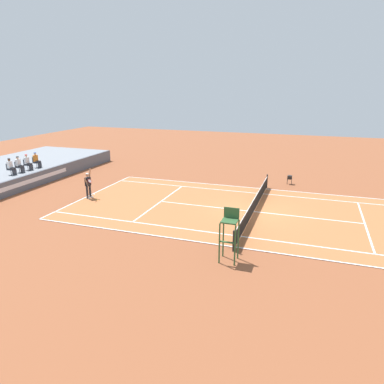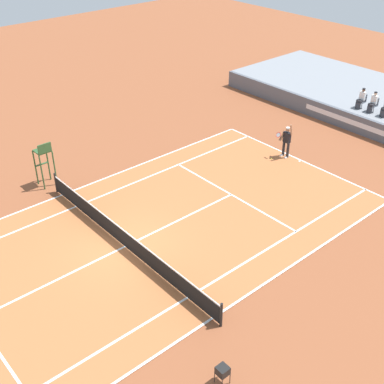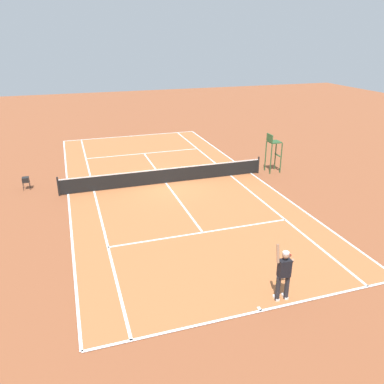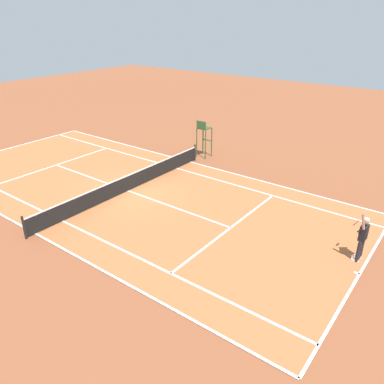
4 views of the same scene
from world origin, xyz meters
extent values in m
plane|color=brown|center=(0.00, 0.00, 0.00)|extent=(80.00, 80.00, 0.00)
cube|color=#B76638|center=(0.00, 0.00, 0.01)|extent=(10.98, 23.78, 0.02)
cube|color=white|center=(0.00, 11.89, 0.02)|extent=(10.98, 0.10, 0.01)
cube|color=white|center=(0.00, -11.89, 0.02)|extent=(10.98, 0.10, 0.01)
cube|color=white|center=(-5.49, 0.00, 0.02)|extent=(0.10, 23.78, 0.01)
cube|color=white|center=(5.49, 0.00, 0.02)|extent=(0.10, 23.78, 0.01)
cube|color=white|center=(-4.11, 0.00, 0.02)|extent=(0.10, 23.78, 0.01)
cube|color=white|center=(4.11, 0.00, 0.02)|extent=(0.10, 23.78, 0.01)
cube|color=white|center=(0.00, 6.40, 0.02)|extent=(8.22, 0.10, 0.01)
cube|color=white|center=(0.00, -6.40, 0.02)|extent=(8.22, 0.10, 0.01)
cube|color=white|center=(0.00, 0.00, 0.02)|extent=(0.10, 12.80, 0.01)
cube|color=white|center=(0.00, 11.79, 0.02)|extent=(0.10, 0.20, 0.01)
cube|color=white|center=(0.00, -11.79, 0.02)|extent=(0.10, 0.20, 0.01)
cylinder|color=black|center=(-5.94, 0.00, 0.54)|extent=(0.10, 0.10, 1.07)
cylinder|color=black|center=(5.94, 0.00, 0.54)|extent=(0.10, 0.10, 1.07)
cube|color=black|center=(0.00, 0.00, 0.48)|extent=(11.78, 0.02, 0.84)
cube|color=white|center=(0.00, 0.00, 0.90)|extent=(11.78, 0.03, 0.06)
cylinder|color=#232328|center=(-0.74, 11.56, 0.46)|extent=(0.15, 0.15, 0.92)
cylinder|color=#232328|center=(-1.06, 11.58, 0.46)|extent=(0.15, 0.15, 0.92)
cube|color=white|center=(-0.75, 11.50, 0.05)|extent=(0.13, 0.29, 0.10)
cube|color=white|center=(-1.07, 11.52, 0.05)|extent=(0.13, 0.29, 0.10)
cube|color=black|center=(-0.90, 11.57, 1.22)|extent=(0.41, 0.26, 0.60)
sphere|color=#A37556|center=(-0.90, 11.57, 1.69)|extent=(0.22, 0.22, 0.22)
cylinder|color=white|center=(-0.90, 11.57, 1.78)|extent=(0.21, 0.21, 0.06)
cylinder|color=#A37556|center=(-0.65, 11.53, 1.78)|extent=(0.10, 0.22, 0.61)
cylinder|color=#A37556|center=(-1.17, 11.48, 1.24)|extent=(0.11, 0.33, 0.56)
cylinder|color=black|center=(-1.21, 11.37, 1.11)|extent=(0.05, 0.19, 0.25)
torus|color=red|center=(-1.21, 11.19, 1.37)|extent=(0.31, 0.21, 0.26)
cylinder|color=silver|center=(-1.21, 11.19, 1.37)|extent=(0.28, 0.17, 0.22)
sphere|color=#D1E533|center=(-1.20, 10.74, 0.03)|extent=(0.07, 0.07, 0.07)
cylinder|color=#2D562D|center=(-7.30, -0.35, 0.95)|extent=(0.07, 0.07, 1.90)
cylinder|color=#2D562D|center=(-7.30, 0.35, 0.95)|extent=(0.07, 0.07, 1.90)
cylinder|color=#2D562D|center=(-6.60, -0.35, 0.95)|extent=(0.07, 0.07, 1.90)
cylinder|color=#2D562D|center=(-6.60, 0.35, 0.95)|extent=(0.07, 0.07, 1.90)
cube|color=#2D562D|center=(-6.95, 0.00, 1.93)|extent=(0.70, 0.70, 0.06)
cube|color=#2D562D|center=(-6.60, 0.00, 2.20)|extent=(0.06, 0.70, 0.48)
cube|color=#2D562D|center=(-7.26, 0.00, 1.04)|extent=(0.10, 0.70, 0.04)
cube|color=black|center=(7.67, -1.60, 0.56)|extent=(0.36, 0.36, 0.28)
cylinder|color=black|center=(7.50, -1.77, 0.21)|extent=(0.02, 0.02, 0.42)
cylinder|color=black|center=(7.84, -1.77, 0.21)|extent=(0.02, 0.02, 0.42)
cylinder|color=black|center=(7.50, -1.43, 0.21)|extent=(0.02, 0.02, 0.42)
cylinder|color=black|center=(7.84, -1.43, 0.21)|extent=(0.02, 0.02, 0.42)
ellipsoid|color=#D1E533|center=(7.67, -1.60, 0.64)|extent=(0.30, 0.30, 0.12)
camera|label=1|loc=(-21.30, -3.19, 7.58)|focal=33.25mm
camera|label=2|loc=(14.82, -9.05, 13.40)|focal=47.37mm
camera|label=3|loc=(5.16, 20.69, 8.13)|focal=36.50mm
camera|label=4|loc=(12.66, 13.83, 8.58)|focal=35.70mm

